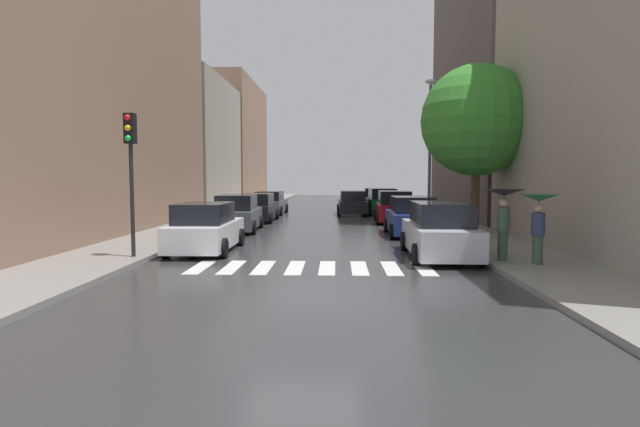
{
  "coord_description": "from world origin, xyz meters",
  "views": [
    {
      "loc": [
        0.72,
        -10.5,
        2.56
      ],
      "look_at": [
        -0.19,
        16.19,
        0.6
      ],
      "focal_mm": 28.09,
      "sensor_mm": 36.0,
      "label": 1
    }
  ],
  "objects_px": {
    "parked_car_right_nearest": "(440,232)",
    "parked_car_right_second": "(412,217)",
    "parked_car_left_second": "(237,214)",
    "street_tree_right": "(477,121)",
    "parked_car_right_third": "(394,208)",
    "parked_car_left_nearest": "(206,229)",
    "parked_car_right_fifth": "(374,199)",
    "parked_car_left_third": "(257,208)",
    "traffic_light_left_corner": "(131,153)",
    "parked_car_right_fourth": "(382,202)",
    "car_midroad": "(352,203)",
    "lamp_post_right": "(430,141)",
    "pedestrian_foreground": "(539,213)",
    "pedestrian_near_tree": "(504,207)",
    "parked_car_left_fourth": "(270,203)"
  },
  "relations": [
    {
      "from": "parked_car_right_nearest",
      "to": "pedestrian_near_tree",
      "type": "relative_size",
      "value": 2.26
    },
    {
      "from": "parked_car_left_third",
      "to": "traffic_light_left_corner",
      "type": "distance_m",
      "value": 14.1
    },
    {
      "from": "parked_car_left_second",
      "to": "parked_car_right_third",
      "type": "relative_size",
      "value": 1.02
    },
    {
      "from": "parked_car_right_fifth",
      "to": "car_midroad",
      "type": "distance_m",
      "value": 7.09
    },
    {
      "from": "parked_car_right_nearest",
      "to": "parked_car_left_fourth",
      "type": "bearing_deg",
      "value": 24.29
    },
    {
      "from": "street_tree_right",
      "to": "lamp_post_right",
      "type": "xyz_separation_m",
      "value": [
        -1.21,
        4.31,
        -0.58
      ]
    },
    {
      "from": "parked_car_right_nearest",
      "to": "parked_car_right_second",
      "type": "bearing_deg",
      "value": 1.05
    },
    {
      "from": "parked_car_left_second",
      "to": "traffic_light_left_corner",
      "type": "xyz_separation_m",
      "value": [
        -1.48,
        -8.54,
        2.48
      ]
    },
    {
      "from": "parked_car_right_nearest",
      "to": "street_tree_right",
      "type": "xyz_separation_m",
      "value": [
        2.78,
        6.2,
        4.17
      ]
    },
    {
      "from": "parked_car_left_third",
      "to": "traffic_light_left_corner",
      "type": "xyz_separation_m",
      "value": [
        -1.56,
        -13.78,
        2.53
      ]
    },
    {
      "from": "parked_car_right_fourth",
      "to": "parked_car_left_nearest",
      "type": "bearing_deg",
      "value": 153.9
    },
    {
      "from": "parked_car_right_second",
      "to": "street_tree_right",
      "type": "height_order",
      "value": "street_tree_right"
    },
    {
      "from": "parked_car_left_nearest",
      "to": "car_midroad",
      "type": "bearing_deg",
      "value": -18.35
    },
    {
      "from": "car_midroad",
      "to": "pedestrian_foreground",
      "type": "xyz_separation_m",
      "value": [
        4.49,
        -20.1,
        0.82
      ]
    },
    {
      "from": "parked_car_left_nearest",
      "to": "lamp_post_right",
      "type": "relative_size",
      "value": 0.59
    },
    {
      "from": "parked_car_right_fifth",
      "to": "parked_car_left_second",
      "type": "bearing_deg",
      "value": 157.33
    },
    {
      "from": "pedestrian_near_tree",
      "to": "parked_car_right_fourth",
      "type": "bearing_deg",
      "value": -47.14
    },
    {
      "from": "parked_car_right_third",
      "to": "parked_car_right_fourth",
      "type": "xyz_separation_m",
      "value": [
        -0.12,
        6.4,
        -0.0
      ]
    },
    {
      "from": "pedestrian_foreground",
      "to": "street_tree_right",
      "type": "bearing_deg",
      "value": -101.0
    },
    {
      "from": "car_midroad",
      "to": "pedestrian_foreground",
      "type": "bearing_deg",
      "value": -168.03
    },
    {
      "from": "parked_car_right_fourth",
      "to": "pedestrian_near_tree",
      "type": "xyz_separation_m",
      "value": [
        1.71,
        -19.95,
        0.88
      ]
    },
    {
      "from": "parked_car_right_third",
      "to": "car_midroad",
      "type": "relative_size",
      "value": 1.0
    },
    {
      "from": "parked_car_right_fourth",
      "to": "pedestrian_foreground",
      "type": "xyz_separation_m",
      "value": [
        2.46,
        -20.58,
        0.76
      ]
    },
    {
      "from": "parked_car_right_third",
      "to": "pedestrian_foreground",
      "type": "height_order",
      "value": "pedestrian_foreground"
    },
    {
      "from": "car_midroad",
      "to": "street_tree_right",
      "type": "relative_size",
      "value": 0.61
    },
    {
      "from": "parked_car_left_third",
      "to": "lamp_post_right",
      "type": "xyz_separation_m",
      "value": [
        9.44,
        -2.2,
        3.65
      ]
    },
    {
      "from": "parked_car_right_nearest",
      "to": "parked_car_right_fourth",
      "type": "bearing_deg",
      "value": 1.62
    },
    {
      "from": "parked_car_left_second",
      "to": "traffic_light_left_corner",
      "type": "relative_size",
      "value": 1.04
    },
    {
      "from": "traffic_light_left_corner",
      "to": "lamp_post_right",
      "type": "relative_size",
      "value": 0.58
    },
    {
      "from": "parked_car_right_fifth",
      "to": "traffic_light_left_corner",
      "type": "relative_size",
      "value": 1.11
    },
    {
      "from": "parked_car_left_nearest",
      "to": "pedestrian_foreground",
      "type": "bearing_deg",
      "value": -107.04
    },
    {
      "from": "parked_car_right_second",
      "to": "parked_car_right_fifth",
      "type": "xyz_separation_m",
      "value": [
        -0.24,
        18.94,
        -0.02
      ]
    },
    {
      "from": "parked_car_left_fourth",
      "to": "parked_car_right_fifth",
      "type": "xyz_separation_m",
      "value": [
        7.62,
        6.59,
        0.03
      ]
    },
    {
      "from": "car_midroad",
      "to": "parked_car_left_second",
      "type": "bearing_deg",
      "value": 150.99
    },
    {
      "from": "parked_car_left_nearest",
      "to": "parked_car_right_fifth",
      "type": "bearing_deg",
      "value": -17.82
    },
    {
      "from": "parked_car_right_fourth",
      "to": "lamp_post_right",
      "type": "distance_m",
      "value": 9.02
    },
    {
      "from": "parked_car_left_nearest",
      "to": "car_midroad",
      "type": "height_order",
      "value": "parked_car_left_nearest"
    },
    {
      "from": "street_tree_right",
      "to": "parked_car_right_third",
      "type": "bearing_deg",
      "value": 115.31
    },
    {
      "from": "pedestrian_foreground",
      "to": "lamp_post_right",
      "type": "xyz_separation_m",
      "value": [
        -0.71,
        12.5,
        2.83
      ]
    },
    {
      "from": "pedestrian_foreground",
      "to": "traffic_light_left_corner",
      "type": "distance_m",
      "value": 11.87
    },
    {
      "from": "parked_car_left_third",
      "to": "parked_car_right_fourth",
      "type": "height_order",
      "value": "parked_car_right_fourth"
    },
    {
      "from": "pedestrian_near_tree",
      "to": "pedestrian_foreground",
      "type": "bearing_deg",
      "value": 177.7
    },
    {
      "from": "parked_car_left_third",
      "to": "parked_car_right_nearest",
      "type": "xyz_separation_m",
      "value": [
        7.87,
        -12.71,
        0.06
      ]
    },
    {
      "from": "parked_car_right_nearest",
      "to": "parked_car_right_fifth",
      "type": "bearing_deg",
      "value": 1.64
    },
    {
      "from": "parked_car_left_nearest",
      "to": "parked_car_left_second",
      "type": "relative_size",
      "value": 0.98
    },
    {
      "from": "parked_car_left_second",
      "to": "lamp_post_right",
      "type": "xyz_separation_m",
      "value": [
        9.52,
        3.03,
        3.61
      ]
    },
    {
      "from": "parked_car_left_nearest",
      "to": "street_tree_right",
      "type": "distance_m",
      "value": 12.48
    },
    {
      "from": "parked_car_left_nearest",
      "to": "parked_car_right_nearest",
      "type": "distance_m",
      "value": 7.83
    },
    {
      "from": "parked_car_left_third",
      "to": "parked_car_right_second",
      "type": "xyz_separation_m",
      "value": [
        7.87,
        -6.72,
        0.04
      ]
    },
    {
      "from": "parked_car_left_second",
      "to": "parked_car_right_nearest",
      "type": "xyz_separation_m",
      "value": [
        7.95,
        -7.48,
        0.02
      ]
    }
  ]
}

